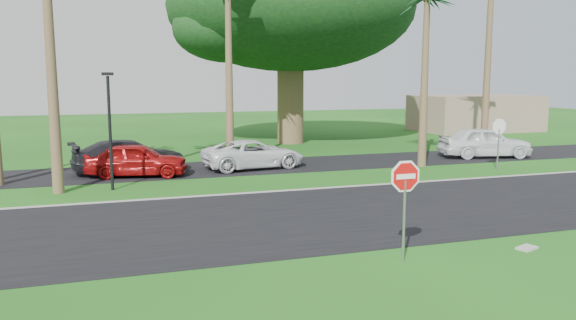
# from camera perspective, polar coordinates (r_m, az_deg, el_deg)

# --- Properties ---
(ground) EXTENTS (120.00, 120.00, 0.00)m
(ground) POSITION_cam_1_polar(r_m,az_deg,el_deg) (16.42, 4.80, -7.27)
(ground) COLOR #174A12
(ground) RESTS_ON ground
(road) EXTENTS (120.00, 8.00, 0.02)m
(road) POSITION_cam_1_polar(r_m,az_deg,el_deg) (18.21, 2.33, -5.66)
(road) COLOR black
(road) RESTS_ON ground
(parking_strip) EXTENTS (120.00, 5.00, 0.02)m
(parking_strip) POSITION_cam_1_polar(r_m,az_deg,el_deg) (28.10, -5.22, -0.76)
(parking_strip) COLOR black
(parking_strip) RESTS_ON ground
(curb) EXTENTS (120.00, 0.12, 0.06)m
(curb) POSITION_cam_1_polar(r_m,az_deg,el_deg) (21.96, -1.39, -3.21)
(curb) COLOR gray
(curb) RESTS_ON ground
(stop_sign_near) EXTENTS (1.05, 0.07, 2.62)m
(stop_sign_near) POSITION_cam_1_polar(r_m,az_deg,el_deg) (13.62, 11.79, -2.98)
(stop_sign_near) COLOR gray
(stop_sign_near) RESTS_ON ground
(stop_sign_far) EXTENTS (1.05, 0.07, 2.62)m
(stop_sign_far) POSITION_cam_1_polar(r_m,az_deg,el_deg) (29.12, 20.64, 2.56)
(stop_sign_far) COLOR gray
(stop_sign_far) RESTS_ON ground
(palm_right_near) EXTENTS (5.00, 5.00, 9.50)m
(palm_right_near) POSITION_cam_1_polar(r_m,az_deg,el_deg) (29.14, 13.96, 15.51)
(palm_right_near) COLOR brown
(palm_right_near) RESTS_ON ground
(canopy_tree) EXTENTS (16.50, 16.50, 13.12)m
(canopy_tree) POSITION_cam_1_polar(r_m,az_deg,el_deg) (38.81, 0.25, 14.99)
(canopy_tree) COLOR brown
(canopy_tree) RESTS_ON ground
(streetlight_right) EXTENTS (0.45, 0.25, 4.64)m
(streetlight_right) POSITION_cam_1_polar(r_m,az_deg,el_deg) (23.11, -17.66, 3.55)
(streetlight_right) COLOR black
(streetlight_right) RESTS_ON ground
(building_far) EXTENTS (10.00, 6.00, 3.00)m
(building_far) POSITION_cam_1_polar(r_m,az_deg,el_deg) (50.66, 18.48, 4.55)
(building_far) COLOR gray
(building_far) RESTS_ON ground
(car_red) EXTENTS (4.76, 2.75, 1.52)m
(car_red) POSITION_cam_1_polar(r_m,az_deg,el_deg) (26.20, -15.09, 0.00)
(car_red) COLOR #9C0D0E
(car_red) RESTS_ON ground
(car_dark) EXTENTS (5.56, 2.95, 1.54)m
(car_dark) POSITION_cam_1_polar(r_m,az_deg,el_deg) (27.43, -15.80, 0.35)
(car_dark) COLOR black
(car_dark) RESTS_ON ground
(car_minivan) EXTENTS (5.29, 2.97, 1.40)m
(car_minivan) POSITION_cam_1_polar(r_m,az_deg,el_deg) (27.68, -3.52, 0.57)
(car_minivan) COLOR white
(car_minivan) RESTS_ON ground
(car_pickup) EXTENTS (5.36, 3.11, 1.71)m
(car_pickup) POSITION_cam_1_polar(r_m,az_deg,el_deg) (33.36, 19.37, 1.70)
(car_pickup) COLOR white
(car_pickup) RESTS_ON ground
(utility_slab) EXTENTS (0.64, 0.51, 0.06)m
(utility_slab) POSITION_cam_1_polar(r_m,az_deg,el_deg) (16.01, 23.11, -8.22)
(utility_slab) COLOR #9C9B94
(utility_slab) RESTS_ON ground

